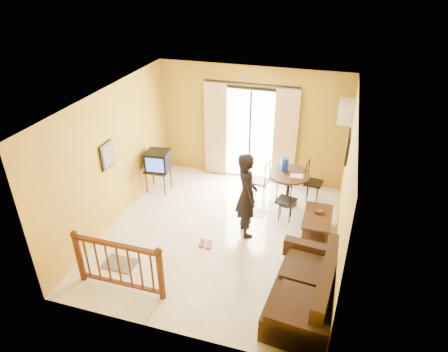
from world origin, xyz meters
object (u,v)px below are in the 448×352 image
(sofa, at_px, (306,292))
(standing_person, at_px, (247,195))
(dining_table, at_px, (289,180))
(coffee_table, at_px, (317,222))
(television, at_px, (158,161))

(sofa, height_order, standing_person, standing_person)
(dining_table, distance_m, coffee_table, 1.26)
(dining_table, bearing_deg, television, -173.67)
(dining_table, bearing_deg, sofa, -76.03)
(dining_table, relative_size, standing_person, 0.51)
(sofa, xyz_separation_m, standing_person, (-1.38, 1.66, 0.55))
(television, xyz_separation_m, sofa, (3.73, -2.67, -0.45))
(dining_table, xyz_separation_m, coffee_table, (0.74, -0.98, -0.31))
(coffee_table, distance_m, standing_person, 1.54)
(standing_person, bearing_deg, television, 37.52)
(dining_table, distance_m, standing_person, 1.51)
(television, height_order, coffee_table, television)
(television, relative_size, sofa, 0.28)
(sofa, bearing_deg, dining_table, 109.33)
(dining_table, bearing_deg, standing_person, -115.19)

